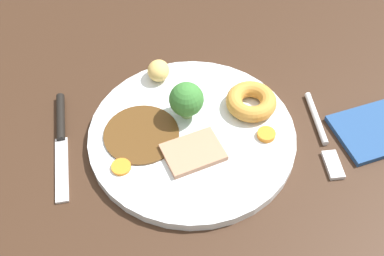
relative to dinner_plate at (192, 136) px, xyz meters
The scene contains 12 objects.
dining_table 3.15cm from the dinner_plate, 129.67° to the left, with size 120.00×84.00×3.60cm, color #382316.
dinner_plate is the anchor object (origin of this frame).
gravy_pool 7.07cm from the dinner_plate, ahead, with size 10.48×10.48×0.30cm, color #563819.
meat_slice_main 3.86cm from the dinner_plate, 82.61° to the left, with size 7.73×5.67×0.80cm, color tan.
yorkshire_pudding 9.91cm from the dinner_plate, 160.50° to the right, with size 7.30×7.30×2.36cm, color #C68938.
roast_potato_left 12.16cm from the dinner_plate, 74.90° to the right, with size 3.74×3.32×2.89cm, color #D8B260.
carrot_coin_front 10.31cm from the dinner_plate, 166.72° to the left, with size 2.53×2.53×0.70cm, color orange.
carrot_coin_back 11.08cm from the dinner_plate, 22.77° to the left, with size 2.61×2.61×0.44cm, color orange.
broccoli_floret 5.13cm from the dinner_plate, 86.65° to the right, with size 4.87×4.87×5.71cm.
fork 18.42cm from the dinner_plate, behind, with size 2.24×15.30×0.90cm.
knife 18.46cm from the dinner_plate, 10.79° to the right, with size 1.73×18.50×1.20cm.
folded_napkin 25.99cm from the dinner_plate, behind, with size 11.00×9.00×0.80cm, color navy.
Camera 1 is at (8.71, 41.32, 58.78)cm, focal length 46.60 mm.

